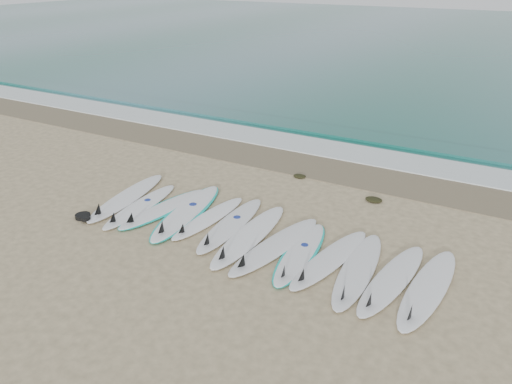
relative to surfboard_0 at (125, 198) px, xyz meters
The scene contains 21 objects.
ground 3.36m from the surfboard_0, ahead, with size 120.00×120.00×0.00m, color tan.
ocean 32.66m from the surfboard_0, 84.10° to the left, with size 120.00×55.00×0.03m, color #246261.
wet_sand_band 5.29m from the surfboard_0, 50.63° to the left, with size 120.00×1.80×0.01m, color #70624A.
foam_band 6.44m from the surfboard_0, 58.56° to the left, with size 120.00×1.40×0.04m, color silver.
wave_crest 7.76m from the surfboard_0, 64.35° to the left, with size 120.00×1.00×0.10m, color #246261.
surfboard_0 is the anchor object (origin of this frame).
surfboard_1 0.61m from the surfboard_0, 18.84° to the right, with size 0.70×2.52×0.32m.
surfboard_2 1.09m from the surfboard_0, ahead, with size 0.95×2.57×0.32m.
surfboard_3 1.64m from the surfboard_0, ahead, with size 1.15×2.98×0.37m.
surfboard_4 2.20m from the surfboard_0, ahead, with size 0.64×2.35×0.30m.
surfboard_5 2.77m from the surfboard_0, ahead, with size 0.73×2.67×0.34m.
surfboard_6 3.34m from the surfboard_0, ahead, with size 0.67×2.85×0.36m.
surfboard_7 3.95m from the surfboard_0, ahead, with size 0.99×2.78×0.35m.
surfboard_8 4.48m from the surfboard_0, ahead, with size 0.82×2.48×0.31m.
surfboard_9 5.02m from the surfboard_0, ahead, with size 0.93×2.59×0.33m.
surfboard_10 5.59m from the surfboard_0, ahead, with size 0.75×2.70×0.34m.
surfboard_11 6.18m from the surfboard_0, ahead, with size 0.84×2.64×0.33m.
surfboard_12 6.77m from the surfboard_0, ahead, with size 0.76×2.75×0.35m.
seaweed_near 4.30m from the surfboard_0, 47.53° to the left, with size 0.33×0.25×0.06m, color black.
seaweed_far 5.66m from the surfboard_0, 28.77° to the left, with size 0.39×0.30×0.08m, color black.
leash_coil 1.13m from the surfboard_0, 97.01° to the right, with size 0.46×0.36×0.11m.
Camera 1 is at (4.27, -7.50, 4.90)m, focal length 35.00 mm.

